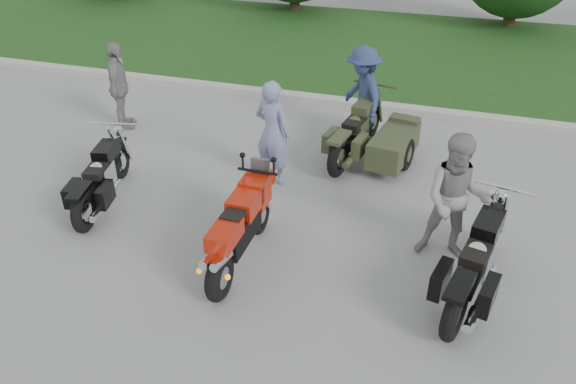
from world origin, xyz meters
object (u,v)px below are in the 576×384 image
(person_stripe, at_px, (273,133))
(sportbike_red, at_px, (239,228))
(cruiser_sidecar, at_px, (377,141))
(person_grey, at_px, (456,199))
(cruiser_right, at_px, (475,266))
(person_denim, at_px, (362,95))
(cruiser_left, at_px, (101,181))
(person_back, at_px, (119,86))

(person_stripe, bearing_deg, sportbike_red, 113.67)
(sportbike_red, height_order, cruiser_sidecar, sportbike_red)
(sportbike_red, xyz_separation_m, person_grey, (2.68, 1.04, 0.33))
(cruiser_right, bearing_deg, person_denim, 131.88)
(person_denim, bearing_deg, cruiser_sidecar, -6.12)
(sportbike_red, xyz_separation_m, cruiser_left, (-2.64, 0.75, -0.15))
(cruiser_left, xyz_separation_m, person_back, (-1.27, 2.70, 0.43))
(cruiser_right, height_order, person_grey, person_grey)
(cruiser_right, bearing_deg, sportbike_red, -162.19)
(person_back, bearing_deg, cruiser_sidecar, -112.17)
(cruiser_sidecar, height_order, person_grey, person_grey)
(cruiser_sidecar, height_order, person_denim, person_denim)
(cruiser_left, distance_m, person_denim, 4.95)
(cruiser_left, xyz_separation_m, person_grey, (5.31, 0.28, 0.48))
(cruiser_right, xyz_separation_m, person_stripe, (-3.32, 2.06, 0.41))
(cruiser_right, xyz_separation_m, person_grey, (-0.33, 0.79, 0.44))
(cruiser_right, xyz_separation_m, cruiser_sidecar, (-1.75, 3.21, -0.05))
(person_stripe, xyz_separation_m, person_grey, (2.99, -1.27, 0.03))
(sportbike_red, height_order, cruiser_right, sportbike_red)
(cruiser_left, bearing_deg, sportbike_red, -28.25)
(cruiser_left, height_order, person_grey, person_grey)
(person_grey, height_order, person_denim, person_denim)
(cruiser_right, distance_m, person_denim, 4.63)
(person_grey, bearing_deg, person_denim, 118.09)
(sportbike_red, distance_m, person_back, 5.22)
(cruiser_right, distance_m, person_back, 7.63)
(cruiser_sidecar, relative_size, person_denim, 1.30)
(person_denim, bearing_deg, cruiser_left, -79.53)
(cruiser_sidecar, distance_m, person_back, 5.18)
(cruiser_right, height_order, cruiser_sidecar, cruiser_right)
(sportbike_red, relative_size, person_grey, 1.15)
(cruiser_left, distance_m, cruiser_sidecar, 4.74)
(sportbike_red, distance_m, cruiser_right, 3.02)
(sportbike_red, bearing_deg, person_back, 138.55)
(person_grey, height_order, person_back, person_grey)
(cruiser_left, bearing_deg, cruiser_right, -17.44)
(cruiser_left, bearing_deg, person_denim, 33.54)
(cruiser_sidecar, bearing_deg, person_denim, 128.91)
(person_denim, distance_m, person_back, 4.77)
(cruiser_sidecar, relative_size, person_stripe, 1.35)
(cruiser_left, bearing_deg, cruiser_sidecar, 22.41)
(person_grey, relative_size, person_denim, 0.99)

